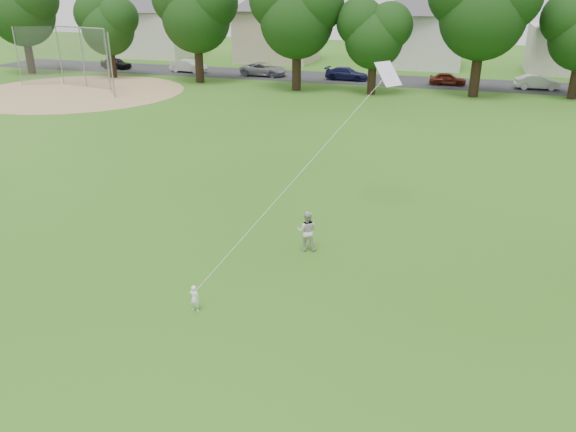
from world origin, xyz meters
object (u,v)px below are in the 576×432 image
(toddler, at_px, (194,298))
(kite, at_px, (305,168))
(older_boy, at_px, (307,231))
(baseball_backstop, at_px, (78,59))

(toddler, height_order, kite, kite)
(toddler, bearing_deg, older_boy, -112.84)
(older_boy, bearing_deg, kite, 64.01)
(toddler, distance_m, baseball_backstop, 39.44)
(toddler, xyz_separation_m, older_boy, (1.96, 4.74, 0.31))
(older_boy, bearing_deg, baseball_backstop, -51.96)
(toddler, height_order, older_boy, older_boy)
(toddler, bearing_deg, kite, -113.07)
(older_boy, height_order, baseball_backstop, baseball_backstop)
(older_boy, height_order, kite, kite)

